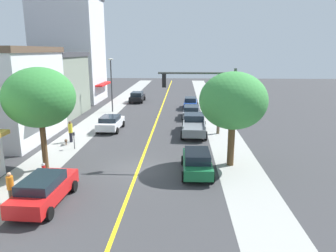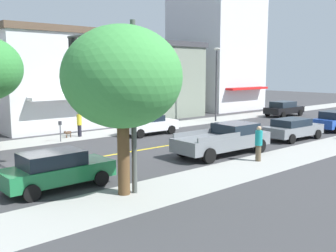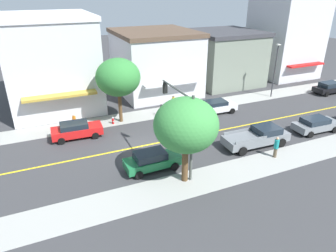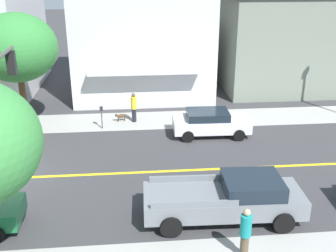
{
  "view_description": "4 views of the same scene",
  "coord_description": "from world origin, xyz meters",
  "px_view_note": "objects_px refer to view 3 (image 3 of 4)",
  "views": [
    {
      "loc": [
        2.91,
        -19.54,
        7.69
      ],
      "look_at": [
        1.85,
        2.95,
        2.27
      ],
      "focal_mm": 33.73,
      "sensor_mm": 36.0,
      "label": 1
    },
    {
      "loc": [
        18.2,
        -6.95,
        4.73
      ],
      "look_at": [
        1.45,
        7.49,
        1.52
      ],
      "focal_mm": 41.46,
      "sensor_mm": 36.0,
      "label": 2
    },
    {
      "loc": [
        22.78,
        -7.44,
        12.95
      ],
      "look_at": [
        0.07,
        2.5,
        1.55
      ],
      "focal_mm": 32.3,
      "sensor_mm": 36.0,
      "label": 3
    },
    {
      "loc": [
        17.39,
        5.95,
        9.32
      ],
      "look_at": [
        -0.13,
        7.59,
        2.25
      ],
      "focal_mm": 44.54,
      "sensor_mm": 36.0,
      "label": 4
    }
  ],
  "objects_px": {
    "red_sedan_left_curb": "(76,130)",
    "small_dog": "(166,109)",
    "street_lamp": "(276,65)",
    "pedestrian_orange_shirt": "(75,122)",
    "white_sedan_left_curb": "(217,106)",
    "grey_pickup_truck": "(258,137)",
    "parking_meter": "(161,109)",
    "pedestrian_teal_shirt": "(276,147)",
    "fire_hydrant": "(113,120)",
    "street_tree_right_corner": "(186,125)",
    "traffic_light_mast": "(182,117)",
    "green_sedan_right_curb": "(152,160)",
    "street_tree_left_near": "(118,77)",
    "pedestrian_yellow_shirt": "(173,103)",
    "black_sedan_left_curb": "(330,87)",
    "grey_sedan_right_curb": "(316,124)"
  },
  "relations": [
    {
      "from": "black_sedan_left_curb",
      "to": "grey_pickup_truck",
      "type": "relative_size",
      "value": 0.77
    },
    {
      "from": "grey_sedan_right_curb",
      "to": "pedestrian_teal_shirt",
      "type": "distance_m",
      "value": 7.45
    },
    {
      "from": "traffic_light_mast",
      "to": "pedestrian_yellow_shirt",
      "type": "distance_m",
      "value": 12.79
    },
    {
      "from": "street_lamp",
      "to": "pedestrian_teal_shirt",
      "type": "distance_m",
      "value": 16.39
    },
    {
      "from": "grey_pickup_truck",
      "to": "small_dog",
      "type": "distance_m",
      "value": 11.6
    },
    {
      "from": "red_sedan_left_curb",
      "to": "pedestrian_teal_shirt",
      "type": "height_order",
      "value": "pedestrian_teal_shirt"
    },
    {
      "from": "white_sedan_left_curb",
      "to": "small_dog",
      "type": "distance_m",
      "value": 5.76
    },
    {
      "from": "grey_pickup_truck",
      "to": "pedestrian_orange_shirt",
      "type": "relative_size",
      "value": 3.65
    },
    {
      "from": "traffic_light_mast",
      "to": "black_sedan_left_curb",
      "type": "xyz_separation_m",
      "value": [
        -8.82,
        26.37,
        -3.64
      ]
    },
    {
      "from": "grey_sedan_right_curb",
      "to": "parking_meter",
      "type": "bearing_deg",
      "value": 144.84
    },
    {
      "from": "fire_hydrant",
      "to": "white_sedan_left_curb",
      "type": "xyz_separation_m",
      "value": [
        1.68,
        11.54,
        0.38
      ]
    },
    {
      "from": "street_tree_right_corner",
      "to": "black_sedan_left_curb",
      "type": "xyz_separation_m",
      "value": [
        -10.25,
        26.78,
        -3.65
      ]
    },
    {
      "from": "black_sedan_left_curb",
      "to": "pedestrian_orange_shirt",
      "type": "bearing_deg",
      "value": 177.66
    },
    {
      "from": "red_sedan_left_curb",
      "to": "green_sedan_right_curb",
      "type": "bearing_deg",
      "value": -57.73
    },
    {
      "from": "pedestrian_yellow_shirt",
      "to": "red_sedan_left_curb",
      "type": "bearing_deg",
      "value": -78.1
    },
    {
      "from": "white_sedan_left_curb",
      "to": "grey_pickup_truck",
      "type": "xyz_separation_m",
      "value": [
        8.16,
        -0.87,
        0.11
      ]
    },
    {
      "from": "pedestrian_teal_shirt",
      "to": "white_sedan_left_curb",
      "type": "bearing_deg",
      "value": -50.07
    },
    {
      "from": "street_tree_left_near",
      "to": "white_sedan_left_curb",
      "type": "height_order",
      "value": "street_tree_left_near"
    },
    {
      "from": "green_sedan_right_curb",
      "to": "parking_meter",
      "type": "bearing_deg",
      "value": 63.09
    },
    {
      "from": "street_lamp",
      "to": "grey_sedan_right_curb",
      "type": "height_order",
      "value": "street_lamp"
    },
    {
      "from": "fire_hydrant",
      "to": "traffic_light_mast",
      "type": "relative_size",
      "value": 0.12
    },
    {
      "from": "traffic_light_mast",
      "to": "black_sedan_left_curb",
      "type": "distance_m",
      "value": 28.04
    },
    {
      "from": "parking_meter",
      "to": "red_sedan_left_curb",
      "type": "relative_size",
      "value": 0.29
    },
    {
      "from": "red_sedan_left_curb",
      "to": "small_dog",
      "type": "height_order",
      "value": "red_sedan_left_curb"
    },
    {
      "from": "parking_meter",
      "to": "white_sedan_left_curb",
      "type": "height_order",
      "value": "white_sedan_left_curb"
    },
    {
      "from": "street_tree_right_corner",
      "to": "traffic_light_mast",
      "type": "relative_size",
      "value": 0.97
    },
    {
      "from": "white_sedan_left_curb",
      "to": "black_sedan_left_curb",
      "type": "bearing_deg",
      "value": 1.18
    },
    {
      "from": "green_sedan_right_curb",
      "to": "grey_pickup_truck",
      "type": "height_order",
      "value": "grey_pickup_truck"
    },
    {
      "from": "fire_hydrant",
      "to": "street_lamp",
      "type": "height_order",
      "value": "street_lamp"
    },
    {
      "from": "pedestrian_teal_shirt",
      "to": "green_sedan_right_curb",
      "type": "bearing_deg",
      "value": 30.92
    },
    {
      "from": "street_tree_left_near",
      "to": "pedestrian_teal_shirt",
      "type": "relative_size",
      "value": 3.61
    },
    {
      "from": "street_lamp",
      "to": "pedestrian_orange_shirt",
      "type": "bearing_deg",
      "value": -89.51
    },
    {
      "from": "street_tree_right_corner",
      "to": "grey_sedan_right_curb",
      "type": "height_order",
      "value": "street_tree_right_corner"
    },
    {
      "from": "grey_sedan_right_curb",
      "to": "pedestrian_teal_shirt",
      "type": "xyz_separation_m",
      "value": [
        2.34,
        -7.07,
        0.21
      ]
    },
    {
      "from": "street_tree_left_near",
      "to": "pedestrian_teal_shirt",
      "type": "xyz_separation_m",
      "value": [
        12.4,
        9.77,
        -3.8
      ]
    },
    {
      "from": "parking_meter",
      "to": "small_dog",
      "type": "distance_m",
      "value": 1.62
    },
    {
      "from": "street_tree_right_corner",
      "to": "grey_pickup_truck",
      "type": "relative_size",
      "value": 1.05
    },
    {
      "from": "pedestrian_orange_shirt",
      "to": "green_sedan_right_curb",
      "type": "bearing_deg",
      "value": -31.29
    },
    {
      "from": "pedestrian_orange_shirt",
      "to": "fire_hydrant",
      "type": "bearing_deg",
      "value": 33.7
    },
    {
      "from": "street_lamp",
      "to": "white_sedan_left_curb",
      "type": "distance_m",
      "value": 10.23
    },
    {
      "from": "street_lamp",
      "to": "red_sedan_left_curb",
      "type": "xyz_separation_m",
      "value": [
        2.0,
        -24.91,
        -3.33
      ]
    },
    {
      "from": "pedestrian_teal_shirt",
      "to": "pedestrian_yellow_shirt",
      "type": "bearing_deg",
      "value": -30.64
    },
    {
      "from": "traffic_light_mast",
      "to": "white_sedan_left_curb",
      "type": "bearing_deg",
      "value": -44.57
    },
    {
      "from": "pedestrian_teal_shirt",
      "to": "small_dog",
      "type": "distance_m",
      "value": 13.76
    },
    {
      "from": "pedestrian_teal_shirt",
      "to": "small_dog",
      "type": "height_order",
      "value": "pedestrian_teal_shirt"
    },
    {
      "from": "fire_hydrant",
      "to": "street_lamp",
      "type": "bearing_deg",
      "value": 90.63
    },
    {
      "from": "grey_pickup_truck",
      "to": "pedestrian_teal_shirt",
      "type": "distance_m",
      "value": 2.28
    },
    {
      "from": "white_sedan_left_curb",
      "to": "parking_meter",
      "type": "bearing_deg",
      "value": 167.64
    },
    {
      "from": "traffic_light_mast",
      "to": "grey_pickup_truck",
      "type": "xyz_separation_m",
      "value": [
        -0.79,
        7.95,
        -3.57
      ]
    },
    {
      "from": "street_lamp",
      "to": "black_sedan_left_curb",
      "type": "height_order",
      "value": "street_lamp"
    }
  ]
}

